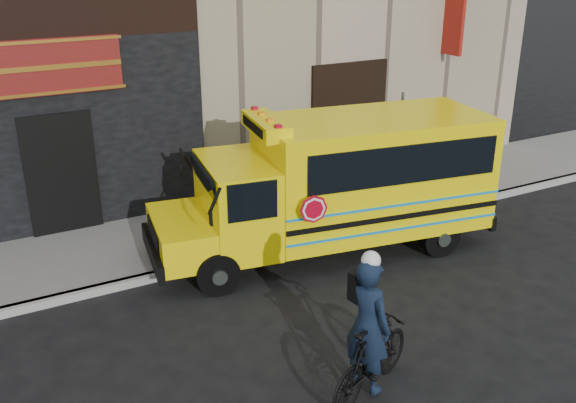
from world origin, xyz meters
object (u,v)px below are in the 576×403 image
(sign_pole, at_px, (400,149))
(bicycle, at_px, (371,358))
(school_bus, at_px, (342,180))
(cyclist, at_px, (367,328))

(sign_pole, bearing_deg, bicycle, -130.54)
(school_bus, bearing_deg, sign_pole, 23.29)
(sign_pole, bearing_deg, school_bus, -156.71)
(school_bus, relative_size, cyclist, 3.54)
(school_bus, distance_m, cyclist, 4.56)
(bicycle, relative_size, cyclist, 0.93)
(bicycle, bearing_deg, sign_pole, -63.23)
(school_bus, height_order, bicycle, school_bus)
(school_bus, xyz_separation_m, bicycle, (-2.13, -4.08, -0.95))
(school_bus, xyz_separation_m, cyclist, (-2.16, -3.99, -0.50))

